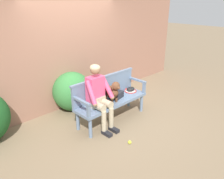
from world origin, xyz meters
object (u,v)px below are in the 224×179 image
(dog_on_bench, at_px, (112,91))
(garden_bench, at_px, (112,103))
(tennis_ball, at_px, (130,142))
(person_seated, at_px, (98,94))
(tennis_racket, at_px, (130,91))
(sports_bag, at_px, (117,95))
(baseball_glove, at_px, (131,89))

(dog_on_bench, bearing_deg, garden_bench, 50.41)
(dog_on_bench, distance_m, tennis_ball, 1.12)
(person_seated, relative_size, dog_on_bench, 2.78)
(garden_bench, xyz_separation_m, tennis_racket, (0.66, 0.07, 0.07))
(garden_bench, relative_size, sports_bag, 6.18)
(tennis_racket, bearing_deg, tennis_ball, -138.21)
(baseball_glove, relative_size, tennis_ball, 3.33)
(garden_bench, bearing_deg, sports_bag, 7.28)
(person_seated, xyz_separation_m, tennis_racket, (1.07, 0.09, -0.26))
(person_seated, distance_m, dog_on_bench, 0.36)
(tennis_racket, relative_size, baseball_glove, 2.60)
(tennis_racket, bearing_deg, dog_on_bench, -169.80)
(baseball_glove, distance_m, tennis_ball, 1.52)
(sports_bag, distance_m, tennis_ball, 1.18)
(person_seated, distance_m, tennis_racket, 1.10)
(person_seated, relative_size, sports_bag, 4.82)
(garden_bench, distance_m, sports_bag, 0.22)
(tennis_racket, bearing_deg, garden_bench, -173.63)
(garden_bench, height_order, tennis_racket, tennis_racket)
(garden_bench, distance_m, baseball_glove, 0.70)
(garden_bench, relative_size, tennis_ball, 26.20)
(person_seated, relative_size, tennis_ball, 20.43)
(garden_bench, bearing_deg, tennis_racket, 6.37)
(garden_bench, bearing_deg, person_seated, -177.52)
(tennis_racket, height_order, baseball_glove, baseball_glove)
(dog_on_bench, bearing_deg, person_seated, 174.31)
(person_seated, bearing_deg, sports_bag, 3.95)
(dog_on_bench, distance_m, sports_bag, 0.29)
(person_seated, bearing_deg, tennis_racket, 4.90)
(tennis_racket, bearing_deg, baseball_glove, -12.87)
(garden_bench, relative_size, person_seated, 1.28)
(tennis_racket, height_order, tennis_ball, tennis_racket)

